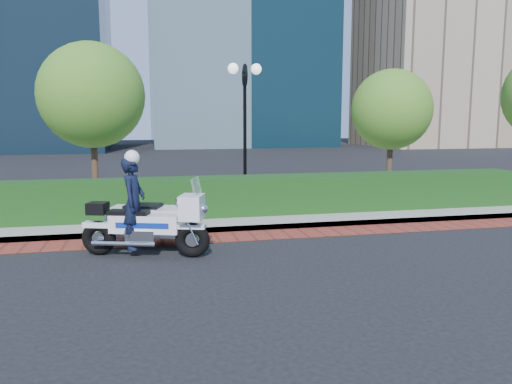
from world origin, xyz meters
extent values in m
plane|color=black|center=(0.00, 0.00, 0.00)|extent=(120.00, 120.00, 0.00)
cube|color=maroon|center=(0.00, 1.50, 0.01)|extent=(60.00, 1.00, 0.01)
cube|color=gray|center=(0.00, 6.00, 0.07)|extent=(60.00, 8.00, 0.15)
cube|color=#133311|center=(0.00, 3.60, 0.65)|extent=(18.00, 1.20, 1.00)
cylinder|color=black|center=(1.00, 5.20, 0.30)|extent=(0.30, 0.30, 0.30)
cylinder|color=black|center=(1.00, 5.20, 2.15)|extent=(0.10, 0.10, 3.70)
cylinder|color=black|center=(1.00, 5.20, 4.00)|extent=(0.04, 0.70, 0.70)
sphere|color=white|center=(0.65, 5.20, 4.20)|extent=(0.32, 0.32, 0.32)
sphere|color=white|center=(1.35, 5.20, 4.20)|extent=(0.32, 0.32, 0.32)
cylinder|color=#332319|center=(-3.50, 6.50, 1.23)|extent=(0.20, 0.20, 2.17)
sphere|color=#3A711C|center=(-3.50, 6.50, 3.44)|extent=(3.20, 3.20, 3.20)
cylinder|color=#332319|center=(6.50, 6.50, 1.11)|extent=(0.20, 0.20, 1.92)
sphere|color=#3A711C|center=(6.50, 6.50, 3.05)|extent=(2.80, 2.80, 2.80)
cube|color=gray|center=(28.00, 38.00, 14.00)|extent=(14.00, 12.00, 28.00)
torus|color=black|center=(-2.94, 0.57, 0.35)|extent=(0.73, 0.42, 0.70)
torus|color=black|center=(-1.13, -0.03, 0.35)|extent=(0.73, 0.42, 0.70)
cube|color=silver|center=(-2.04, 0.27, 0.66)|extent=(1.42, 0.75, 0.36)
cube|color=silver|center=(-2.09, 0.29, 0.40)|extent=(0.69, 0.58, 0.30)
cube|color=silver|center=(-1.13, -0.03, 1.01)|extent=(0.58, 0.69, 0.48)
cube|color=silver|center=(-1.03, -0.06, 1.38)|extent=(0.29, 0.54, 0.42)
cube|color=black|center=(-2.34, 0.37, 0.87)|extent=(0.86, 0.55, 0.11)
cube|color=black|center=(-2.94, 0.57, 0.95)|extent=(0.46, 0.44, 0.23)
cube|color=silver|center=(-1.96, 1.19, 0.53)|extent=(1.79, 1.22, 0.58)
cube|color=black|center=(-2.06, 1.23, 0.85)|extent=(0.87, 0.74, 0.08)
torus|color=black|center=(-1.90, 1.71, 0.27)|extent=(0.56, 0.33, 0.53)
imported|color=black|center=(-2.24, 0.34, 1.07)|extent=(0.62, 0.77, 1.83)
sphere|color=white|center=(-2.24, 0.34, 1.97)|extent=(0.30, 0.30, 0.30)
camera|label=1|loc=(-2.02, -9.67, 2.70)|focal=35.00mm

